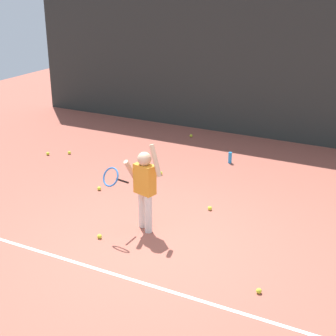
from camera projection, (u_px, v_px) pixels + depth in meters
ground_plane at (152, 245)px, 7.04m from camera, size 20.00×20.00×0.00m
court_line_baseline at (119, 276)px, 6.34m from camera, size 9.00×0.05×0.00m
back_fence_windscreen at (272, 66)px, 10.88m from camera, size 12.23×0.08×3.27m
fence_post_0 at (54, 44)px, 13.45m from camera, size 0.09×0.09×3.42m
fence_post_1 at (273, 62)px, 10.91m from camera, size 0.09×0.09×3.42m
tennis_player at (143, 184)px, 7.20m from camera, size 0.82×0.57×1.35m
water_bottle at (230, 158)px, 9.98m from camera, size 0.07×0.07×0.22m
tennis_ball_0 at (259, 291)px, 5.99m from camera, size 0.07×0.07×0.07m
tennis_ball_1 at (100, 236)px, 7.20m from camera, size 0.07×0.07×0.07m
tennis_ball_2 at (161, 173)px, 9.43m from camera, size 0.07×0.07×0.07m
tennis_ball_3 at (69, 153)px, 10.47m from camera, size 0.07×0.07×0.07m
tennis_ball_4 at (210, 208)px, 8.05m from camera, size 0.07×0.07×0.07m
tennis_ball_5 at (48, 154)px, 10.42m from camera, size 0.07×0.07×0.07m
tennis_ball_6 at (99, 188)px, 8.77m from camera, size 0.07×0.07×0.07m
tennis_ball_8 at (191, 136)px, 11.53m from camera, size 0.07×0.07×0.07m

